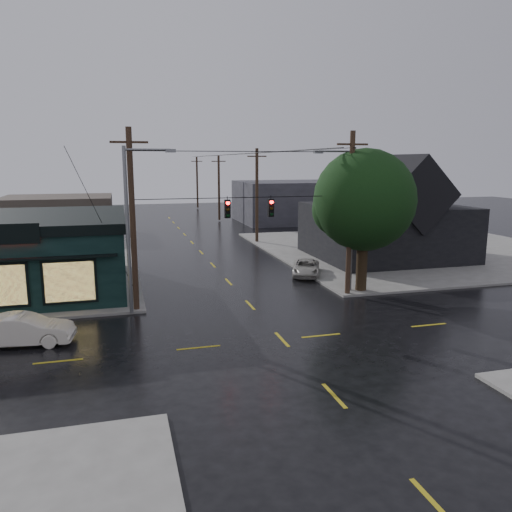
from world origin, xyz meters
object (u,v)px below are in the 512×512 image
object	(u,v)px
corner_tree	(364,200)
sedan_cream	(24,330)
utility_pole_ne	(347,295)
suv_silver	(306,268)
utility_pole_nw	(137,311)

from	to	relation	value
corner_tree	sedan_cream	bearing A→B (deg)	-166.90
corner_tree	utility_pole_ne	bearing A→B (deg)	-157.18
utility_pole_ne	sedan_cream	xyz separation A→B (m)	(-18.20, -4.01, 0.72)
utility_pole_ne	suv_silver	world-z (taller)	utility_pole_ne
utility_pole_ne	sedan_cream	bearing A→B (deg)	-167.57
utility_pole_nw	sedan_cream	xyz separation A→B (m)	(-5.20, -4.01, 0.72)
utility_pole_nw	corner_tree	bearing A→B (deg)	2.02
sedan_cream	corner_tree	bearing A→B (deg)	-70.41
utility_pole_ne	sedan_cream	distance (m)	18.65
sedan_cream	utility_pole_nw	bearing A→B (deg)	-45.85
corner_tree	sedan_cream	world-z (taller)	corner_tree
suv_silver	utility_pole_nw	bearing A→B (deg)	-132.89
utility_pole_ne	utility_pole_nw	bearing A→B (deg)	180.00
corner_tree	utility_pole_nw	xyz separation A→B (m)	(-14.19, -0.50, -5.94)
suv_silver	corner_tree	bearing A→B (deg)	-51.22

